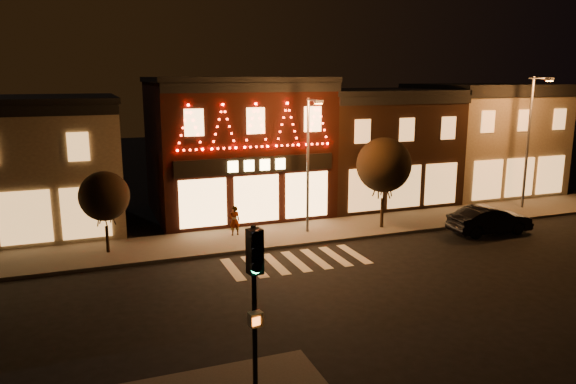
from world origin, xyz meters
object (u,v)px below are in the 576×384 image
traffic_signal_near (255,284)px  dark_sedan (490,220)px  pedestrian (235,221)px  streetlamp_mid (309,155)px

traffic_signal_near → dark_sedan: bearing=23.2°
traffic_signal_near → pedestrian: 15.71m
pedestrian → traffic_signal_near: bearing=73.7°
streetlamp_mid → pedestrian: bearing=164.1°
traffic_signal_near → pedestrian: (3.56, 15.09, -2.57)m
streetlamp_mid → pedestrian: size_ratio=4.53×
dark_sedan → streetlamp_mid: bearing=73.6°
traffic_signal_near → streetlamp_mid: streetlamp_mid is taller
streetlamp_mid → pedestrian: (-3.84, 0.91, -3.39)m
dark_sedan → pedestrian: bearing=75.2°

